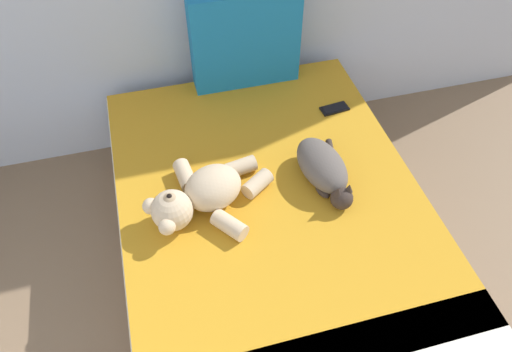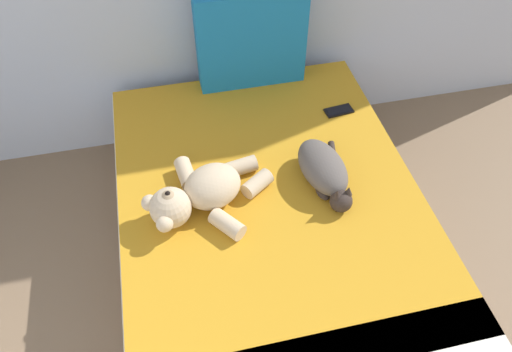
{
  "view_description": "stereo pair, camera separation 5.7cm",
  "coord_description": "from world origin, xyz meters",
  "px_view_note": "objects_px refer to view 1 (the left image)",
  "views": [
    {
      "loc": [
        1.62,
        1.7,
        2.17
      ],
      "look_at": [
        2.0,
        3.11,
        0.54
      ],
      "focal_mm": 34.39,
      "sensor_mm": 36.0,
      "label": 1
    },
    {
      "loc": [
        1.68,
        1.69,
        2.17
      ],
      "look_at": [
        2.0,
        3.11,
        0.54
      ],
      "focal_mm": 34.39,
      "sensor_mm": 36.0,
      "label": 2
    }
  ],
  "objects_px": {
    "patterned_cushion": "(245,39)",
    "cell_phone": "(335,109)",
    "bed": "(271,229)",
    "cat": "(324,168)",
    "teddy_bear": "(202,195)"
  },
  "relations": [
    {
      "from": "patterned_cushion",
      "to": "teddy_bear",
      "type": "height_order",
      "value": "patterned_cushion"
    },
    {
      "from": "teddy_bear",
      "to": "bed",
      "type": "bearing_deg",
      "value": -5.62
    },
    {
      "from": "cat",
      "to": "cell_phone",
      "type": "distance_m",
      "value": 0.51
    },
    {
      "from": "bed",
      "to": "cat",
      "type": "relative_size",
      "value": 4.38
    },
    {
      "from": "cat",
      "to": "teddy_bear",
      "type": "relative_size",
      "value": 0.74
    },
    {
      "from": "bed",
      "to": "patterned_cushion",
      "type": "distance_m",
      "value": 1.0
    },
    {
      "from": "bed",
      "to": "teddy_bear",
      "type": "xyz_separation_m",
      "value": [
        -0.31,
        0.03,
        0.32
      ]
    },
    {
      "from": "bed",
      "to": "patterned_cushion",
      "type": "xyz_separation_m",
      "value": [
        0.1,
        0.86,
        0.5
      ]
    },
    {
      "from": "bed",
      "to": "teddy_bear",
      "type": "height_order",
      "value": "teddy_bear"
    },
    {
      "from": "cat",
      "to": "teddy_bear",
      "type": "height_order",
      "value": "teddy_bear"
    },
    {
      "from": "patterned_cushion",
      "to": "cell_phone",
      "type": "distance_m",
      "value": 0.6
    },
    {
      "from": "cat",
      "to": "patterned_cushion",
      "type": "bearing_deg",
      "value": 101.16
    },
    {
      "from": "cat",
      "to": "cell_phone",
      "type": "bearing_deg",
      "value": 62.6
    },
    {
      "from": "patterned_cushion",
      "to": "teddy_bear",
      "type": "xyz_separation_m",
      "value": [
        -0.4,
        -0.83,
        -0.19
      ]
    },
    {
      "from": "bed",
      "to": "cat",
      "type": "bearing_deg",
      "value": 11.02
    }
  ]
}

